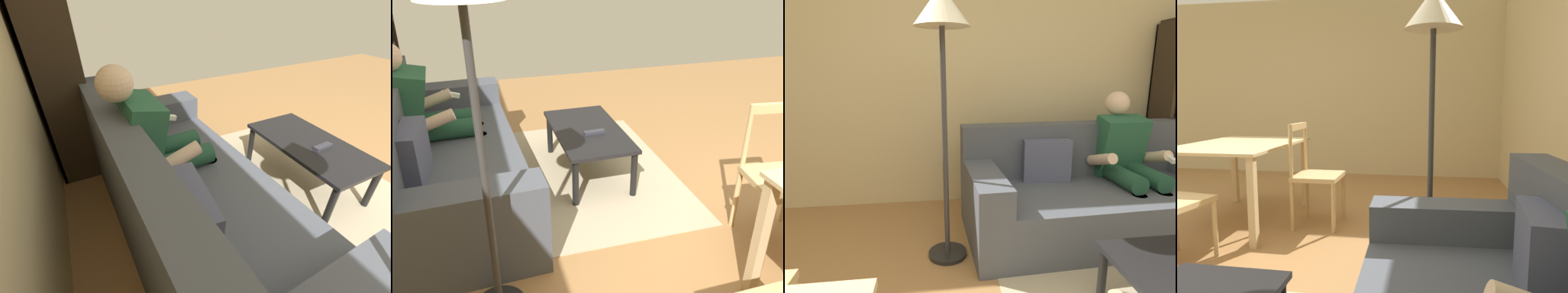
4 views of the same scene
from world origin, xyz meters
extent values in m
cube|color=#D1BC8C|center=(0.00, 2.81, 1.37)|extent=(6.56, 0.12, 2.74)
cube|color=#474C56|center=(1.29, 1.90, 0.20)|extent=(2.23, 1.07, 0.40)
cube|color=#474C56|center=(1.27, 2.29, 0.64)|extent=(2.20, 0.29, 0.47)
cube|color=#474C56|center=(0.31, 1.86, 0.50)|extent=(0.28, 0.99, 0.20)
cube|color=#4B516C|center=(0.90, 2.11, 0.58)|extent=(0.41, 0.18, 0.36)
cube|color=#23563D|center=(1.59, 2.17, 0.67)|extent=(0.41, 0.34, 0.57)
sphere|color=beige|center=(1.58, 2.25, 1.05)|extent=(0.21, 0.21, 0.21)
cylinder|color=#1C4530|center=(1.49, 1.89, 0.47)|extent=(0.17, 0.45, 0.15)
cylinder|color=beige|center=(1.50, 1.67, 0.20)|extent=(0.11, 0.11, 0.40)
cube|color=black|center=(1.50, 1.59, 0.04)|extent=(0.11, 0.24, 0.08)
cylinder|color=#1C4530|center=(1.71, 1.90, 0.47)|extent=(0.17, 0.45, 0.15)
cylinder|color=beige|center=(1.72, 1.68, 0.20)|extent=(0.11, 0.11, 0.40)
cube|color=black|center=(1.72, 1.60, 0.04)|extent=(0.11, 0.24, 0.08)
cylinder|color=beige|center=(1.34, 2.01, 0.60)|extent=(0.10, 0.35, 0.19)
cylinder|color=beige|center=(1.84, 2.03, 0.60)|extent=(0.10, 0.35, 0.19)
cube|color=white|center=(1.85, 1.87, 0.64)|extent=(0.05, 0.16, 0.08)
cylinder|color=black|center=(0.87, 1.04, 0.19)|extent=(0.05, 0.05, 0.37)
cube|color=#2D2319|center=(2.23, 2.55, 0.89)|extent=(0.04, 0.36, 1.79)
cylinder|color=black|center=(0.03, 1.70, 0.01)|extent=(0.28, 0.28, 0.03)
cylinder|color=#333333|center=(0.03, 1.70, 0.80)|extent=(0.04, 0.04, 1.60)
cone|color=beige|center=(0.03, 1.70, 1.72)|extent=(0.36, 0.36, 0.24)
camera|label=1|loc=(0.15, 2.46, 1.52)|focal=23.46mm
camera|label=2|loc=(-1.68, 1.71, 1.79)|focal=38.22mm
camera|label=3|loc=(-0.02, -0.44, 1.33)|focal=29.49mm
camera|label=4|loc=(2.27, 1.68, 1.17)|focal=32.48mm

